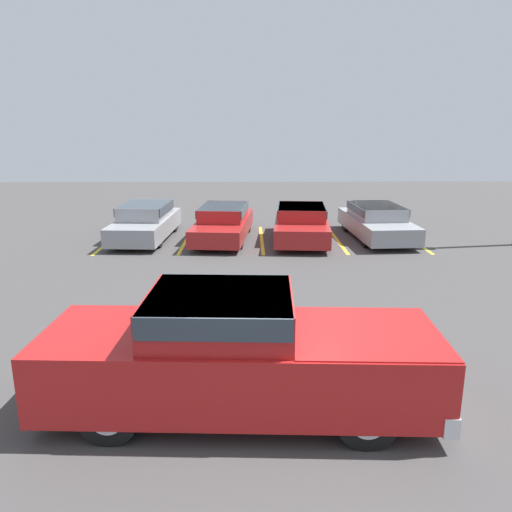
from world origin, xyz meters
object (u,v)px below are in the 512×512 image
object	(u,v)px
parked_sedan_d	(376,220)
pickup_truck	(242,354)
parked_sedan_a	(146,220)
parked_sedan_b	(223,221)
parked_sedan_c	(301,222)

from	to	relation	value
parked_sedan_d	pickup_truck	bearing A→B (deg)	-26.22
pickup_truck	parked_sedan_a	size ratio (longest dim) A/B	1.22
pickup_truck	parked_sedan_a	world-z (taller)	pickup_truck
pickup_truck	parked_sedan_b	bearing A→B (deg)	96.55
pickup_truck	parked_sedan_d	bearing A→B (deg)	69.60
pickup_truck	parked_sedan_c	size ratio (longest dim) A/B	1.26
pickup_truck	parked_sedan_b	world-z (taller)	pickup_truck
pickup_truck	parked_sedan_b	size ratio (longest dim) A/B	1.16
parked_sedan_a	parked_sedan_d	bearing A→B (deg)	93.07
parked_sedan_b	parked_sedan_c	xyz separation A→B (m)	(2.80, -0.30, 0.02)
parked_sedan_a	parked_sedan_d	xyz separation A→B (m)	(8.42, -0.00, -0.02)
parked_sedan_c	parked_sedan_a	bearing A→B (deg)	-89.28
pickup_truck	parked_sedan_b	distance (m)	11.30
parked_sedan_d	parked_sedan_c	bearing A→B (deg)	-85.57
parked_sedan_b	parked_sedan_d	bearing A→B (deg)	96.37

